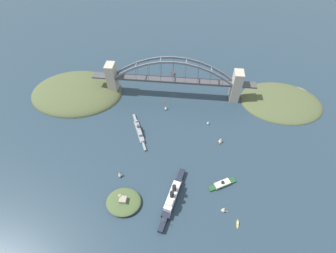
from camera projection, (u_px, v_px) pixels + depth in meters
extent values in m
plane|color=#283D4C|center=(173.00, 95.00, 413.18)|extent=(1400.00, 1400.00, 0.00)
cube|color=#BCB29E|center=(236.00, 86.00, 386.48)|extent=(14.20, 20.59, 53.30)
cube|color=#BCB29E|center=(112.00, 78.00, 400.14)|extent=(14.20, 20.59, 53.30)
cube|color=#47474C|center=(173.00, 80.00, 390.23)|extent=(187.90, 14.70, 2.40)
cube|color=#47474C|center=(249.00, 85.00, 382.11)|extent=(24.00, 14.70, 2.40)
cube|color=#47474C|center=(100.00, 76.00, 398.36)|extent=(24.00, 14.70, 2.40)
cube|color=slate|center=(229.00, 78.00, 383.67)|extent=(21.32, 1.80, 16.10)
cube|color=slate|center=(217.00, 71.00, 376.06)|extent=(21.01, 1.80, 13.29)
cube|color=slate|center=(205.00, 65.00, 370.69)|extent=(20.65, 1.80, 10.47)
cube|color=slate|center=(193.00, 61.00, 367.55)|extent=(20.22, 1.80, 7.61)
cube|color=slate|center=(180.00, 58.00, 366.63)|extent=(19.74, 1.80, 4.69)
cube|color=slate|center=(167.00, 58.00, 367.95)|extent=(19.74, 1.80, 4.69)
cube|color=slate|center=(155.00, 59.00, 371.50)|extent=(20.22, 1.80, 7.61)
cube|color=slate|center=(143.00, 61.00, 377.28)|extent=(20.65, 1.80, 10.47)
cube|color=slate|center=(131.00, 65.00, 385.29)|extent=(21.01, 1.80, 13.29)
cube|color=slate|center=(120.00, 71.00, 395.53)|extent=(21.32, 1.80, 16.10)
cube|color=slate|center=(229.00, 83.00, 374.90)|extent=(21.32, 1.80, 16.10)
cube|color=slate|center=(218.00, 76.00, 367.29)|extent=(21.01, 1.80, 13.29)
cube|color=slate|center=(205.00, 70.00, 361.92)|extent=(20.65, 1.80, 10.47)
cube|color=slate|center=(193.00, 66.00, 358.78)|extent=(20.22, 1.80, 7.61)
cube|color=slate|center=(180.00, 63.00, 357.86)|extent=(19.74, 1.80, 4.69)
cube|color=slate|center=(167.00, 62.00, 359.18)|extent=(19.74, 1.80, 4.69)
cube|color=slate|center=(154.00, 63.00, 362.73)|extent=(20.22, 1.80, 7.61)
cube|color=slate|center=(141.00, 66.00, 368.51)|extent=(20.65, 1.80, 10.47)
cube|color=slate|center=(129.00, 70.00, 376.52)|extent=(21.01, 1.80, 13.29)
cube|color=slate|center=(118.00, 76.00, 386.76)|extent=(21.32, 1.80, 16.10)
cube|color=slate|center=(234.00, 84.00, 383.64)|extent=(1.40, 13.23, 1.40)
cube|color=slate|center=(212.00, 70.00, 368.43)|extent=(1.40, 13.23, 1.40)
cube|color=slate|center=(186.00, 62.00, 362.15)|extent=(1.40, 13.23, 1.40)
cube|color=slate|center=(161.00, 60.00, 364.78)|extent=(1.40, 13.23, 1.40)
cube|color=slate|center=(136.00, 65.00, 376.34)|extent=(1.40, 13.23, 1.40)
cube|color=slate|center=(114.00, 76.00, 396.83)|extent=(1.40, 13.23, 1.40)
cylinder|color=slate|center=(222.00, 77.00, 383.88)|extent=(0.56, 0.56, 12.26)
cylinder|color=slate|center=(223.00, 82.00, 375.11)|extent=(0.56, 0.56, 12.26)
cylinder|color=slate|center=(211.00, 73.00, 381.29)|extent=(0.56, 0.56, 22.73)
cylinder|color=slate|center=(211.00, 79.00, 372.52)|extent=(0.56, 0.56, 22.73)
cylinder|color=slate|center=(198.00, 71.00, 379.82)|extent=(0.56, 0.56, 30.21)
cylinder|color=slate|center=(198.00, 76.00, 371.05)|extent=(0.56, 0.56, 30.21)
cylinder|color=slate|center=(186.00, 69.00, 379.47)|extent=(0.56, 0.56, 34.70)
cylinder|color=slate|center=(186.00, 74.00, 370.70)|extent=(0.56, 0.56, 34.70)
cylinder|color=slate|center=(174.00, 68.00, 380.23)|extent=(0.56, 0.56, 36.20)
cylinder|color=slate|center=(173.00, 73.00, 371.46)|extent=(0.56, 0.56, 36.20)
cylinder|color=slate|center=(161.00, 67.00, 382.11)|extent=(0.56, 0.56, 34.70)
cylinder|color=slate|center=(160.00, 72.00, 373.33)|extent=(0.56, 0.56, 34.70)
cylinder|color=slate|center=(149.00, 68.00, 385.10)|extent=(0.56, 0.56, 30.21)
cylinder|color=slate|center=(148.00, 73.00, 376.33)|extent=(0.56, 0.56, 30.21)
cylinder|color=slate|center=(137.00, 69.00, 389.20)|extent=(0.56, 0.56, 22.73)
cylinder|color=slate|center=(136.00, 74.00, 380.43)|extent=(0.56, 0.56, 22.73)
cylinder|color=slate|center=(126.00, 71.00, 394.43)|extent=(0.56, 0.56, 12.26)
cylinder|color=slate|center=(124.00, 76.00, 385.66)|extent=(0.56, 0.56, 12.26)
ellipsoid|color=#515B38|center=(280.00, 102.00, 400.38)|extent=(131.62, 104.12, 16.89)
ellipsoid|color=#756B5B|center=(295.00, 92.00, 417.36)|extent=(46.07, 31.24, 9.29)
ellipsoid|color=#515B38|center=(77.00, 93.00, 416.19)|extent=(155.07, 121.56, 29.49)
ellipsoid|color=#756B5B|center=(103.00, 82.00, 435.99)|extent=(54.27, 36.47, 16.22)
cube|color=#1E2333|center=(172.00, 198.00, 284.71)|extent=(21.88, 50.04, 6.36)
cube|color=#1E2333|center=(163.00, 225.00, 264.23)|extent=(9.50, 17.22, 6.36)
cube|color=#1E2333|center=(181.00, 175.00, 305.19)|extent=(10.62, 17.50, 6.36)
cube|color=white|center=(172.00, 196.00, 279.82)|extent=(17.43, 37.78, 6.76)
cube|color=white|center=(169.00, 202.00, 269.77)|extent=(9.56, 9.72, 3.20)
cylinder|color=black|center=(172.00, 194.00, 272.85)|extent=(4.71, 4.71, 8.85)
cylinder|color=black|center=(174.00, 188.00, 278.04)|extent=(4.71, 4.71, 8.85)
cylinder|color=tan|center=(163.00, 220.00, 259.41)|extent=(0.50, 0.50, 10.00)
cube|color=gray|center=(139.00, 132.00, 355.75)|extent=(23.53, 42.21, 3.23)
cube|color=gray|center=(144.00, 147.00, 337.47)|extent=(8.54, 14.38, 3.23)
cube|color=gray|center=(135.00, 118.00, 374.03)|extent=(9.07, 14.62, 3.23)
cube|color=gray|center=(139.00, 130.00, 353.12)|extent=(13.55, 21.90, 3.81)
cylinder|color=gray|center=(142.00, 141.00, 341.16)|extent=(4.56, 4.56, 2.20)
cylinder|color=gray|center=(136.00, 121.00, 366.29)|extent=(4.56, 4.56, 2.20)
cylinder|color=gray|center=(139.00, 127.00, 347.97)|extent=(0.60, 0.60, 10.00)
cylinder|color=#4C4C51|center=(138.00, 126.00, 352.80)|extent=(3.58, 3.58, 4.40)
cube|color=#23512D|center=(222.00, 184.00, 299.40)|extent=(23.48, 18.23, 2.04)
cube|color=#23512D|center=(212.00, 188.00, 295.69)|extent=(9.38, 8.96, 2.04)
cube|color=#23512D|center=(232.00, 180.00, 303.11)|extent=(9.97, 10.07, 2.04)
cube|color=beige|center=(222.00, 183.00, 297.70)|extent=(21.25, 16.18, 2.51)
cylinder|color=black|center=(223.00, 182.00, 295.88)|extent=(3.58, 3.58, 2.40)
ellipsoid|color=#4C6038|center=(124.00, 202.00, 281.81)|extent=(40.86, 35.84, 6.61)
cube|color=#9E937F|center=(123.00, 200.00, 278.04)|extent=(8.00, 8.00, 6.12)
cylinder|color=gray|center=(120.00, 197.00, 280.44)|extent=(3.60, 3.60, 6.73)
cylinder|color=#B7B7B2|center=(173.00, 74.00, 451.61)|extent=(5.11, 1.30, 0.90)
cylinder|color=#B7B7B2|center=(173.00, 75.00, 449.34)|extent=(5.11, 1.30, 0.90)
cylinder|color=black|center=(173.00, 74.00, 450.76)|extent=(0.14, 0.14, 1.38)
cylinder|color=black|center=(173.00, 75.00, 448.49)|extent=(0.14, 0.14, 1.38)
ellipsoid|color=#B21E19|center=(173.00, 73.00, 448.64)|extent=(7.84, 1.89, 1.28)
cylinder|color=black|center=(175.00, 74.00, 448.22)|extent=(0.89, 1.28, 1.22)
cube|color=#B21E19|center=(174.00, 73.00, 448.12)|extent=(2.64, 11.96, 0.20)
cube|color=#B21E19|center=(171.00, 73.00, 448.95)|extent=(1.45, 4.58, 0.12)
cube|color=black|center=(171.00, 73.00, 448.01)|extent=(1.11, 0.21, 1.50)
cube|color=black|center=(166.00, 109.00, 389.75)|extent=(2.16, 4.95, 0.99)
cube|color=black|center=(166.00, 107.00, 391.87)|extent=(0.93, 1.67, 0.99)
cube|color=black|center=(166.00, 110.00, 387.64)|extent=(1.09, 1.68, 0.99)
cylinder|color=tan|center=(166.00, 107.00, 387.00)|extent=(0.16, 0.16, 7.10)
cone|color=silver|center=(166.00, 107.00, 386.34)|extent=(4.74, 4.74, 5.68)
cube|color=brown|center=(220.00, 142.00, 343.89)|extent=(4.40, 6.16, 1.06)
cube|color=brown|center=(219.00, 144.00, 341.64)|extent=(1.77, 2.16, 1.06)
cube|color=brown|center=(221.00, 140.00, 346.14)|extent=(2.01, 2.24, 1.06)
cylinder|color=tan|center=(221.00, 140.00, 339.98)|extent=(0.16, 0.16, 8.70)
cone|color=silver|center=(221.00, 140.00, 341.28)|extent=(6.48, 6.48, 6.96)
cube|color=gold|center=(224.00, 211.00, 277.51)|extent=(5.13, 2.21, 1.07)
cube|color=gold|center=(227.00, 211.00, 277.12)|extent=(1.73, 0.95, 1.07)
cube|color=gold|center=(221.00, 210.00, 277.90)|extent=(1.74, 1.12, 1.07)
cylinder|color=tan|center=(225.00, 209.00, 273.92)|extent=(0.16, 0.16, 8.44)
cone|color=silver|center=(224.00, 209.00, 274.40)|extent=(4.92, 4.92, 6.75)
cube|color=#234C8C|center=(208.00, 124.00, 367.31)|extent=(3.14, 4.27, 1.01)
cube|color=#234C8C|center=(209.00, 125.00, 365.66)|extent=(1.24, 1.50, 1.01)
cube|color=#234C8C|center=(207.00, 123.00, 368.96)|extent=(1.39, 1.56, 1.01)
cylinder|color=tan|center=(208.00, 123.00, 364.57)|extent=(0.16, 0.16, 5.80)
cone|color=white|center=(208.00, 122.00, 365.50)|extent=(4.65, 4.65, 4.64)
cube|color=black|center=(120.00, 175.00, 308.73)|extent=(4.20, 5.76, 1.07)
cube|color=black|center=(120.00, 173.00, 310.97)|extent=(1.64, 2.03, 1.07)
cube|color=black|center=(121.00, 177.00, 306.48)|extent=(1.83, 2.11, 1.07)
cylinder|color=tan|center=(119.00, 172.00, 305.06)|extent=(0.16, 0.16, 9.50)
cone|color=silver|center=(120.00, 174.00, 304.44)|extent=(6.41, 6.41, 7.60)
cube|color=gold|center=(237.00, 224.00, 267.55)|extent=(3.06, 6.12, 0.85)
cube|color=gold|center=(237.00, 228.00, 265.02)|extent=(1.52, 2.11, 0.85)
cube|color=gold|center=(238.00, 221.00, 270.09)|extent=(1.77, 2.14, 0.85)
cube|color=beige|center=(238.00, 223.00, 267.25)|extent=(2.22, 3.15, 1.26)
cone|color=red|center=(164.00, 102.00, 399.00)|extent=(2.20, 2.20, 2.20)
sphere|color=#F2E566|center=(164.00, 102.00, 397.96)|extent=(0.50, 0.50, 0.50)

